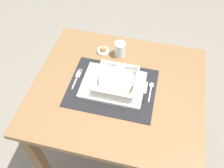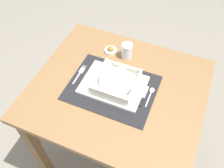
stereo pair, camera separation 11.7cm
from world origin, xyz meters
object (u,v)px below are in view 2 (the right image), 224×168
object	(u,v)px
fork	(80,73)
porridge_bowl	(116,83)
condiment_saucer	(111,50)
spoon	(151,92)
drinking_glass	(127,51)
dining_table	(118,101)
butter_knife	(143,97)

from	to	relation	value
fork	porridge_bowl	bearing A→B (deg)	-0.01
condiment_saucer	porridge_bowl	bearing A→B (deg)	-61.05
spoon	drinking_glass	world-z (taller)	drinking_glass
porridge_bowl	condiment_saucer	size ratio (longest dim) A/B	2.89
dining_table	fork	world-z (taller)	fork
dining_table	fork	xyz separation A→B (m)	(-0.21, 0.01, 0.12)
dining_table	fork	bearing A→B (deg)	177.31
butter_knife	condiment_saucer	size ratio (longest dim) A/B	1.87
dining_table	drinking_glass	distance (m)	0.27
dining_table	condiment_saucer	distance (m)	0.29
drinking_glass	butter_knife	bearing A→B (deg)	-53.45
fork	butter_knife	distance (m)	0.35
dining_table	spoon	world-z (taller)	spoon
spoon	butter_knife	size ratio (longest dim) A/B	0.93
porridge_bowl	fork	distance (m)	0.21
drinking_glass	condiment_saucer	size ratio (longest dim) A/B	1.23
fork	butter_knife	bearing A→B (deg)	0.11
butter_knife	spoon	bearing A→B (deg)	54.47
fork	drinking_glass	world-z (taller)	drinking_glass
dining_table	fork	size ratio (longest dim) A/B	6.23
dining_table	butter_knife	size ratio (longest dim) A/B	6.65
dining_table	condiment_saucer	bearing A→B (deg)	121.02
butter_knife	condiment_saucer	distance (m)	0.36
porridge_bowl	spoon	bearing A→B (deg)	11.46
dining_table	condiment_saucer	size ratio (longest dim) A/B	12.47
spoon	condiment_saucer	distance (m)	0.35
drinking_glass	condiment_saucer	distance (m)	0.10
drinking_glass	dining_table	bearing A→B (deg)	-80.11
spoon	drinking_glass	distance (m)	0.28
fork	condiment_saucer	xyz separation A→B (m)	(0.08, 0.21, 0.00)
drinking_glass	fork	bearing A→B (deg)	-129.84
fork	spoon	bearing A→B (deg)	6.90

